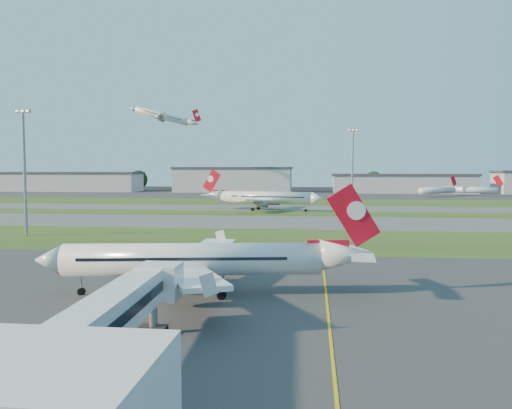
# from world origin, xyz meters

# --- Properties ---
(ground) EXTENTS (700.00, 700.00, 0.00)m
(ground) POSITION_xyz_m (0.00, 0.00, 0.00)
(ground) COLOR black
(ground) RESTS_ON ground
(apron_near) EXTENTS (300.00, 70.00, 0.01)m
(apron_near) POSITION_xyz_m (0.00, 0.00, 0.01)
(apron_near) COLOR #333335
(apron_near) RESTS_ON ground
(grass_strip_a) EXTENTS (300.00, 34.00, 0.01)m
(grass_strip_a) POSITION_xyz_m (0.00, 52.00, 0.01)
(grass_strip_a) COLOR #2D4316
(grass_strip_a) RESTS_ON ground
(taxiway_a) EXTENTS (300.00, 32.00, 0.01)m
(taxiway_a) POSITION_xyz_m (0.00, 85.00, 0.01)
(taxiway_a) COLOR #515154
(taxiway_a) RESTS_ON ground
(grass_strip_b) EXTENTS (300.00, 18.00, 0.01)m
(grass_strip_b) POSITION_xyz_m (0.00, 110.00, 0.01)
(grass_strip_b) COLOR #2D4316
(grass_strip_b) RESTS_ON ground
(taxiway_b) EXTENTS (300.00, 26.00, 0.01)m
(taxiway_b) POSITION_xyz_m (0.00, 132.00, 0.01)
(taxiway_b) COLOR #515154
(taxiway_b) RESTS_ON ground
(grass_strip_c) EXTENTS (300.00, 40.00, 0.01)m
(grass_strip_c) POSITION_xyz_m (0.00, 165.00, 0.01)
(grass_strip_c) COLOR #2D4316
(grass_strip_c) RESTS_ON ground
(apron_far) EXTENTS (400.00, 80.00, 0.01)m
(apron_far) POSITION_xyz_m (0.00, 225.00, 0.01)
(apron_far) COLOR #333335
(apron_far) RESTS_ON ground
(yellow_line) EXTENTS (0.25, 60.00, 0.02)m
(yellow_line) POSITION_xyz_m (5.00, 0.00, 0.00)
(yellow_line) COLOR gold
(yellow_line) RESTS_ON ground
(jet_bridge) EXTENTS (4.20, 26.90, 6.20)m
(jet_bridge) POSITION_xyz_m (-9.81, -15.24, 4.01)
(jet_bridge) COLOR silver
(jet_bridge) RESTS_ON ground
(airliner_parked) EXTENTS (34.29, 28.90, 10.74)m
(airliner_parked) POSITION_xyz_m (-9.12, 8.81, 3.77)
(airliner_parked) COLOR white
(airliner_parked) RESTS_ON ground
(airliner_taxiing) EXTENTS (38.38, 32.18, 12.20)m
(airliner_taxiing) POSITION_xyz_m (-12.50, 120.58, 4.28)
(airliner_taxiing) COLOR white
(airliner_taxiing) RESTS_ON ground
(airliner_departing) EXTENTS (35.74, 30.00, 11.29)m
(airliner_departing) POSITION_xyz_m (-79.66, 225.88, 42.99)
(airliner_departing) COLOR white
(mini_jet_near) EXTENTS (22.94, 19.82, 9.48)m
(mini_jet_near) POSITION_xyz_m (65.17, 214.23, 3.28)
(mini_jet_near) COLOR white
(mini_jet_near) RESTS_ON ground
(mini_jet_far) EXTENTS (27.04, 13.01, 9.48)m
(mini_jet_far) POSITION_xyz_m (84.13, 224.87, 3.28)
(mini_jet_far) COLOR white
(mini_jet_far) RESTS_ON ground
(light_mast_west) EXTENTS (3.20, 0.70, 25.80)m
(light_mast_west) POSITION_xyz_m (-55.00, 52.00, 14.81)
(light_mast_west) COLOR gray
(light_mast_west) RESTS_ON ground
(light_mast_centre) EXTENTS (3.20, 0.70, 25.80)m
(light_mast_centre) POSITION_xyz_m (15.00, 108.00, 14.81)
(light_mast_centre) COLOR gray
(light_mast_centre) RESTS_ON ground
(hangar_far_west) EXTENTS (91.80, 23.00, 12.20)m
(hangar_far_west) POSITION_xyz_m (-150.00, 255.00, 6.14)
(hangar_far_west) COLOR #A1A3A8
(hangar_far_west) RESTS_ON ground
(hangar_west) EXTENTS (71.40, 23.00, 15.20)m
(hangar_west) POSITION_xyz_m (-45.00, 255.00, 7.64)
(hangar_west) COLOR #A1A3A8
(hangar_west) RESTS_ON ground
(hangar_east) EXTENTS (81.60, 23.00, 11.20)m
(hangar_east) POSITION_xyz_m (55.00, 255.00, 5.64)
(hangar_east) COLOR #A1A3A8
(hangar_east) RESTS_ON ground
(tree_far_west) EXTENTS (11.00, 11.00, 12.00)m
(tree_far_west) POSITION_xyz_m (-190.00, 268.00, 6.49)
(tree_far_west) COLOR black
(tree_far_west) RESTS_ON ground
(tree_west) EXTENTS (12.10, 12.10, 13.20)m
(tree_west) POSITION_xyz_m (-110.00, 270.00, 7.14)
(tree_west) COLOR black
(tree_west) RESTS_ON ground
(tree_mid_west) EXTENTS (9.90, 9.90, 10.80)m
(tree_mid_west) POSITION_xyz_m (-20.00, 266.00, 5.84)
(tree_mid_west) COLOR black
(tree_mid_west) RESTS_ON ground
(tree_mid_east) EXTENTS (11.55, 11.55, 12.60)m
(tree_mid_east) POSITION_xyz_m (40.00, 269.00, 6.81)
(tree_mid_east) COLOR black
(tree_mid_east) RESTS_ON ground
(tree_east) EXTENTS (10.45, 10.45, 11.40)m
(tree_east) POSITION_xyz_m (115.00, 267.00, 6.16)
(tree_east) COLOR black
(tree_east) RESTS_ON ground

